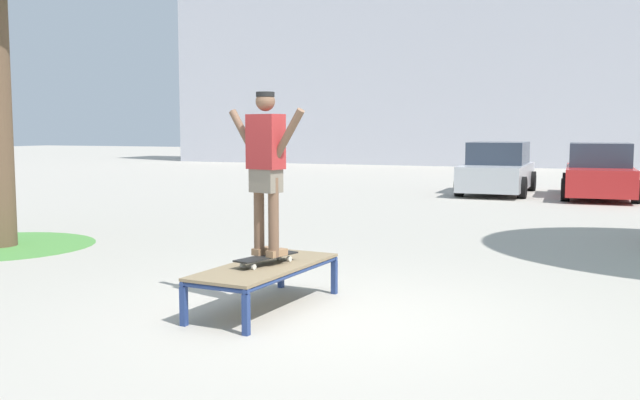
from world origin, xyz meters
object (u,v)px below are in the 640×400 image
Objects in this scene: skater at (266,162)px; car_red at (599,173)px; skateboard at (267,257)px; car_silver at (498,170)px; skate_box at (266,269)px.

car_red is at bearing 78.04° from skater.
skateboard is 0.20× the size of car_silver.
skater is (0.00, 0.02, 1.12)m from skate_box.
car_silver and car_red have the same top height.
car_silver is at bearing 88.96° from skateboard.
car_silver is 0.98× the size of car_red.
skater reaches higher than skate_box.
skateboard is 14.64m from car_red.
car_silver is (0.27, 14.60, -0.84)m from skater.
car_silver reaches higher than skate_box.
car_red is at bearing 78.04° from skateboard.
skate_box is 1.15× the size of skater.
skate_box is at bearing -91.05° from car_silver.
skate_box is 0.46× the size of car_red.
skate_box is at bearing -94.71° from skateboard.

